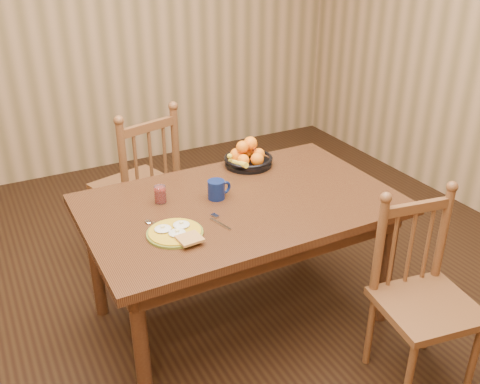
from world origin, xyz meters
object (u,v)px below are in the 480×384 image
breakfast_plate (176,232)px  coffee_mug (217,189)px  chair_near (423,298)px  fruit_bowl (248,157)px  dining_table (240,215)px  chair_far (139,186)px

breakfast_plate → coffee_mug: coffee_mug is taller
chair_near → fruit_bowl: chair_near is taller
dining_table → coffee_mug: 0.18m
chair_near → breakfast_plate: (-0.98, 0.63, 0.30)m
breakfast_plate → coffee_mug: (0.33, 0.24, 0.04)m
chair_near → coffee_mug: chair_near is taller
dining_table → chair_near: chair_near is taller
chair_near → fruit_bowl: 1.26m
chair_far → fruit_bowl: chair_far is taller
chair_near → breakfast_plate: size_ratio=3.27×
chair_near → dining_table: bearing=134.5°
coffee_mug → chair_near: bearing=-53.3°
coffee_mug → chair_far: bearing=101.9°
dining_table → breakfast_plate: (-0.42, -0.16, 0.10)m
fruit_bowl → chair_far: bearing=134.8°
coffee_mug → fruit_bowl: size_ratio=0.46×
chair_far → coffee_mug: size_ratio=7.76×
breakfast_plate → fruit_bowl: fruit_bowl is taller
breakfast_plate → fruit_bowl: size_ratio=1.00×
chair_near → coffee_mug: (-0.65, 0.87, 0.34)m
chair_far → coffee_mug: bearing=86.1°
coffee_mug → fruit_bowl: bearing=41.0°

